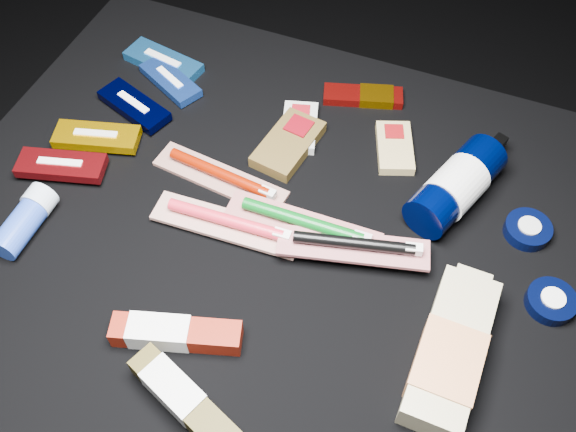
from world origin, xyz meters
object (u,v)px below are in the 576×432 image
at_px(lotion_bottle, 456,186).
at_px(deodorant_stick, 25,220).
at_px(bodywash_bottle, 450,353).
at_px(toothpaste_carton_red, 171,333).

height_order(lotion_bottle, deodorant_stick, lotion_bottle).
bearing_deg(bodywash_bottle, lotion_bottle, 103.20).
distance_m(bodywash_bottle, deodorant_stick, 0.60).
distance_m(lotion_bottle, deodorant_stick, 0.61).
xyz_separation_m(bodywash_bottle, toothpaste_carton_red, (-0.33, -0.10, -0.01)).
height_order(bodywash_bottle, toothpaste_carton_red, bodywash_bottle).
xyz_separation_m(lotion_bottle, deodorant_stick, (-0.54, -0.27, -0.01)).
bearing_deg(lotion_bottle, bodywash_bottle, -57.66).
height_order(bodywash_bottle, deodorant_stick, same).
height_order(deodorant_stick, toothpaste_carton_red, deodorant_stick).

